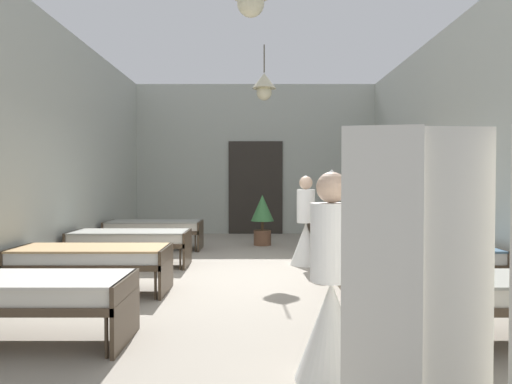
% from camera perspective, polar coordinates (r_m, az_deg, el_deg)
% --- Properties ---
extents(ground_plane, '(6.79, 12.08, 0.10)m').
position_cam_1_polar(ground_plane, '(7.22, -0.01, -10.23)').
color(ground_plane, '#9E9384').
extents(room_shell, '(6.59, 11.68, 3.88)m').
position_cam_1_polar(room_shell, '(8.42, 0.01, 5.08)').
color(room_shell, '#B2B7AD').
rests_on(room_shell, ground).
extents(bed_left_row_0, '(1.90, 0.84, 0.57)m').
position_cam_1_polar(bed_left_row_0, '(4.80, -25.73, -10.44)').
color(bed_left_row_0, '#473828').
rests_on(bed_left_row_0, ground).
extents(bed_right_row_0, '(1.90, 0.84, 0.57)m').
position_cam_1_polar(bed_right_row_0, '(4.79, 25.65, -10.46)').
color(bed_right_row_0, '#473828').
rests_on(bed_right_row_0, ground).
extents(bed_left_row_1, '(1.90, 0.84, 0.57)m').
position_cam_1_polar(bed_left_row_1, '(6.53, -18.40, -7.21)').
color(bed_left_row_1, '#473828').
rests_on(bed_left_row_1, ground).
extents(bed_right_row_1, '(1.90, 0.84, 0.57)m').
position_cam_1_polar(bed_right_row_1, '(6.52, 18.38, -7.22)').
color(bed_right_row_1, '#473828').
rests_on(bed_right_row_1, ground).
extents(bed_left_row_2, '(1.90, 0.84, 0.57)m').
position_cam_1_polar(bed_left_row_2, '(8.34, -14.24, -5.30)').
color(bed_left_row_2, '#473828').
rests_on(bed_left_row_2, ground).
extents(bed_right_row_2, '(1.90, 0.84, 0.57)m').
position_cam_1_polar(bed_right_row_2, '(8.33, 14.26, -5.30)').
color(bed_right_row_2, '#473828').
rests_on(bed_right_row_2, ground).
extents(bed_left_row_3, '(1.90, 0.84, 0.57)m').
position_cam_1_polar(bed_left_row_3, '(10.18, -11.59, -4.06)').
color(bed_left_row_3, '#473828').
rests_on(bed_left_row_3, ground).
extents(bed_right_row_3, '(1.90, 0.84, 0.57)m').
position_cam_1_polar(bed_right_row_3, '(10.18, 11.63, -4.06)').
color(bed_right_row_3, '#473828').
rests_on(bed_right_row_3, ground).
extents(nurse_near_aisle, '(0.52, 0.52, 1.49)m').
position_cam_1_polar(nurse_near_aisle, '(3.60, 8.78, -12.80)').
color(nurse_near_aisle, white).
rests_on(nurse_near_aisle, ground).
extents(nurse_mid_aisle, '(0.52, 0.52, 1.49)m').
position_cam_1_polar(nurse_mid_aisle, '(8.21, 5.87, -4.73)').
color(nurse_mid_aisle, white).
rests_on(nurse_mid_aisle, ground).
extents(patient_seated_primary, '(0.44, 0.44, 0.80)m').
position_cam_1_polar(patient_seated_primary, '(6.46, 15.20, -3.44)').
color(patient_seated_primary, slate).
rests_on(patient_seated_primary, bed_right_row_1).
extents(patient_seated_secondary, '(0.44, 0.44, 0.80)m').
position_cam_1_polar(patient_seated_secondary, '(8.25, 11.85, -2.36)').
color(patient_seated_secondary, '#515B70').
rests_on(patient_seated_secondary, bed_right_row_2).
extents(potted_plant, '(0.49, 0.49, 1.08)m').
position_cam_1_polar(potted_plant, '(10.58, 0.82, -2.70)').
color(potted_plant, brown).
rests_on(potted_plant, ground).
extents(privacy_screen, '(1.25, 0.19, 1.70)m').
position_cam_1_polar(privacy_screen, '(2.88, 22.52, -10.00)').
color(privacy_screen, silver).
rests_on(privacy_screen, ground).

